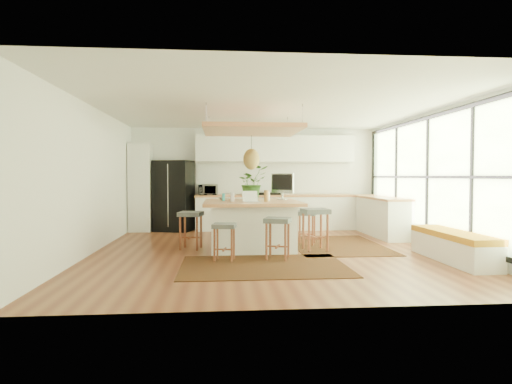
{
  "coord_description": "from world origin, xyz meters",
  "views": [
    {
      "loc": [
        -0.9,
        -7.89,
        1.42
      ],
      "look_at": [
        -0.2,
        0.5,
        1.1
      ],
      "focal_mm": 29.67,
      "sensor_mm": 36.0,
      "label": 1
    }
  ],
  "objects": [
    {
      "name": "wall_front",
      "position": [
        0.0,
        -3.5,
        1.35
      ],
      "size": [
        6.5,
        0.0,
        6.5
      ],
      "primitive_type": "plane",
      "rotation": [
        -1.57,
        0.0,
        0.0
      ],
      "color": "white",
      "rests_on": "ground"
    },
    {
      "name": "window_bench",
      "position": [
        2.95,
        -1.2,
        0.25
      ],
      "size": [
        0.52,
        2.0,
        0.5
      ],
      "primitive_type": null,
      "color": "white",
      "rests_on": "floor"
    },
    {
      "name": "right_counter_top",
      "position": [
        2.93,
        2.0,
        0.9
      ],
      "size": [
        0.64,
        2.54,
        0.05
      ],
      "primitive_type": "cube",
      "color": "#B0673E",
      "rests_on": "right_counter_base"
    },
    {
      "name": "wall_left",
      "position": [
        -3.25,
        0.0,
        1.35
      ],
      "size": [
        0.0,
        7.0,
        7.0
      ],
      "primitive_type": "plane",
      "rotation": [
        1.57,
        0.0,
        1.57
      ],
      "color": "white",
      "rests_on": "ground"
    },
    {
      "name": "laptop",
      "position": [
        -0.32,
        -0.07,
        1.05
      ],
      "size": [
        0.39,
        0.4,
        0.23
      ],
      "primitive_type": null,
      "rotation": [
        0.0,
        0.0,
        0.32
      ],
      "color": "#A5A5AA",
      "rests_on": "island"
    },
    {
      "name": "stool_right_back",
      "position": [
        0.86,
        0.7,
        0.35
      ],
      "size": [
        0.52,
        0.52,
        0.69
      ],
      "primitive_type": null,
      "rotation": [
        0.0,
        0.0,
        1.22
      ],
      "color": "#494F51",
      "rests_on": "floor"
    },
    {
      "name": "island_bowl",
      "position": [
        -0.83,
        0.8,
        0.96
      ],
      "size": [
        0.29,
        0.29,
        0.06
      ],
      "primitive_type": "imported",
      "rotation": [
        0.0,
        0.0,
        0.22
      ],
      "color": "white",
      "rests_on": "island"
    },
    {
      "name": "island_plant",
      "position": [
        -0.24,
        1.03,
        1.21
      ],
      "size": [
        0.91,
        0.93,
        0.55
      ],
      "primitive_type": "imported",
      "rotation": [
        0.0,
        0.0,
        0.52
      ],
      "color": "#1E4C19",
      "rests_on": "island"
    },
    {
      "name": "back_counter_top",
      "position": [
        0.55,
        3.18,
        0.9
      ],
      "size": [
        4.24,
        0.64,
        0.05
      ],
      "primitive_type": "cube",
      "color": "#B0673E",
      "rests_on": "back_counter_base"
    },
    {
      "name": "ceiling",
      "position": [
        0.0,
        0.0,
        2.7
      ],
      "size": [
        7.0,
        7.0,
        0.0
      ],
      "primitive_type": "plane",
      "rotation": [
        3.14,
        0.0,
        0.0
      ],
      "color": "white",
      "rests_on": "ground"
    },
    {
      "name": "floor",
      "position": [
        0.0,
        0.0,
        0.0
      ],
      "size": [
        7.0,
        7.0,
        0.0
      ],
      "primitive_type": "plane",
      "color": "brown",
      "rests_on": "ground"
    },
    {
      "name": "island_bottle_1",
      "position": [
        -0.69,
        0.22,
        1.03
      ],
      "size": [
        0.07,
        0.07,
        0.19
      ],
      "primitive_type": "cylinder",
      "color": "silver",
      "rests_on": "island"
    },
    {
      "name": "stool_left_side",
      "position": [
        -1.48,
        0.35,
        0.35
      ],
      "size": [
        0.5,
        0.5,
        0.73
      ],
      "primitive_type": null,
      "rotation": [
        0.0,
        0.0,
        -1.76
      ],
      "color": "#494F51",
      "rests_on": "floor"
    },
    {
      "name": "rug_near",
      "position": [
        -0.23,
        -1.34,
        0.01
      ],
      "size": [
        2.6,
        1.8,
        0.01
      ],
      "primitive_type": "cube",
      "color": "black",
      "rests_on": "floor"
    },
    {
      "name": "stool_right_front",
      "position": [
        0.88,
        -0.03,
        0.35
      ],
      "size": [
        0.52,
        0.52,
        0.8
      ],
      "primitive_type": null,
      "rotation": [
        0.0,
        0.0,
        1.68
      ],
      "color": "#494F51",
      "rests_on": "floor"
    },
    {
      "name": "island_bottle_0",
      "position": [
        -0.84,
        0.47,
        1.03
      ],
      "size": [
        0.07,
        0.07,
        0.19
      ],
      "primitive_type": "cylinder",
      "color": "#3ADCE8",
      "rests_on": "island"
    },
    {
      "name": "microwave",
      "position": [
        -1.23,
        3.19,
        1.09
      ],
      "size": [
        0.51,
        0.29,
        0.34
      ],
      "primitive_type": "imported",
      "rotation": [
        0.0,
        0.0,
        0.03
      ],
      "color": "#A5A5AA",
      "rests_on": "back_counter_top"
    },
    {
      "name": "island_bottle_3",
      "position": [
        0.06,
        0.42,
        1.03
      ],
      "size": [
        0.07,
        0.07,
        0.19
      ],
      "primitive_type": "cylinder",
      "color": "white",
      "rests_on": "island"
    },
    {
      "name": "ceiling_panel",
      "position": [
        -0.3,
        0.4,
        2.05
      ],
      "size": [
        1.86,
        1.86,
        0.8
      ],
      "primitive_type": null,
      "color": "#B0673E",
      "rests_on": "ceiling"
    },
    {
      "name": "right_counter_base",
      "position": [
        2.93,
        2.0,
        0.44
      ],
      "size": [
        0.6,
        2.5,
        0.88
      ],
      "primitive_type": "cube",
      "color": "white",
      "rests_on": "floor"
    },
    {
      "name": "back_counter_base",
      "position": [
        0.55,
        3.18,
        0.44
      ],
      "size": [
        4.2,
        0.6,
        0.88
      ],
      "primitive_type": "cube",
      "color": "white",
      "rests_on": "floor"
    },
    {
      "name": "wall_right",
      "position": [
        3.25,
        0.0,
        1.35
      ],
      "size": [
        0.0,
        7.0,
        7.0
      ],
      "primitive_type": "plane",
      "rotation": [
        1.57,
        0.0,
        -1.57
      ],
      "color": "white",
      "rests_on": "ground"
    },
    {
      "name": "island",
      "position": [
        -0.29,
        0.37,
        0.47
      ],
      "size": [
        1.85,
        1.85,
        0.93
      ],
      "primitive_type": null,
      "color": "#B0673E",
      "rests_on": "floor"
    },
    {
      "name": "fridge",
      "position": [
        -2.11,
        3.15,
        0.93
      ],
      "size": [
        1.07,
        0.93,
        1.82
      ],
      "primitive_type": null,
      "rotation": [
        0.0,
        0.0,
        -0.28
      ],
      "color": "black",
      "rests_on": "floor"
    },
    {
      "name": "backsplash",
      "position": [
        0.55,
        3.48,
        1.35
      ],
      "size": [
        4.2,
        0.02,
        0.8
      ],
      "primitive_type": "cube",
      "color": "white",
      "rests_on": "wall_back"
    },
    {
      "name": "window_wall",
      "position": [
        3.22,
        0.0,
        1.4
      ],
      "size": [
        0.1,
        6.2,
        2.6
      ],
      "primitive_type": null,
      "color": "black",
      "rests_on": "wall_right"
    },
    {
      "name": "range",
      "position": [
        0.3,
        3.18,
        0.5
      ],
      "size": [
        0.76,
        0.62,
        1.0
      ],
      "primitive_type": null,
      "color": "#A5A5AA",
      "rests_on": "floor"
    },
    {
      "name": "wall_back",
      "position": [
        0.0,
        3.5,
        1.35
      ],
      "size": [
        6.5,
        0.0,
        6.5
      ],
      "primitive_type": "plane",
      "rotation": [
        1.57,
        0.0,
        0.0
      ],
      "color": "white",
      "rests_on": "ground"
    },
    {
      "name": "island_bottle_2",
      "position": [
        -0.04,
        0.07,
        1.03
      ],
      "size": [
        0.07,
        0.07,
        0.19
      ],
      "primitive_type": "cylinder",
      "color": "#9E6B34",
      "rests_on": "island"
    },
    {
      "name": "upper_cabinets",
      "position": [
        0.55,
        3.32,
        2.15
      ],
      "size": [
        4.2,
        0.34,
        0.7
      ],
      "primitive_type": "cube",
      "color": "white",
      "rests_on": "wall_back"
    },
    {
      "name": "stool_near_right",
      "position": [
        0.06,
        -0.8,
        0.35
      ],
      "size": [
        0.53,
        0.53,
        0.71
      ],
      "primitive_type": null,
      "rotation": [
        0.0,
        0.0,
        -0.32
      ],
      "color": "#494F51",
      "rests_on": "floor"
    },
    {
      "name": "stool_near_left",
      "position": [
        -0.84,
        -0.88,
        0.35
      ],
      "size": [
        0.43,
        0.43,
        0.63
      ],
      "primitive_type": null,
      "rotation": [
        0.0,
        0.0,
        -0.16
      ],
      "color": "#494F51",
      "rests_on": "floor"
    },
    {
      "name": "rug_right",
      "position": [
        1.46,
        0.55,
        0.01
      ],
      "size": [
        1.8,
        2.6,
        0.01
      ],
      "primitive_type": "cube",
      "color": "black",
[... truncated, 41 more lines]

